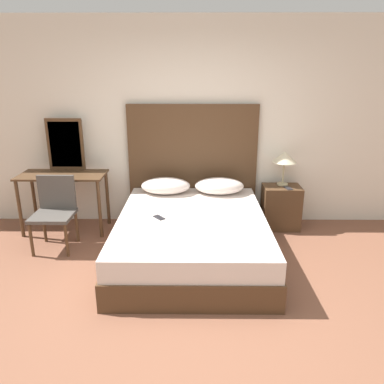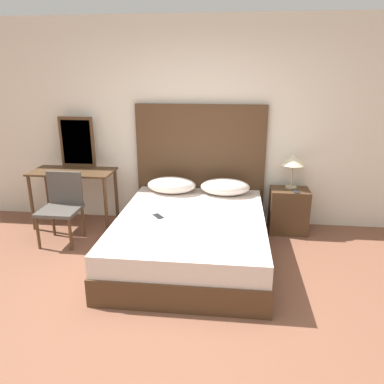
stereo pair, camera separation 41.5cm
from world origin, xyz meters
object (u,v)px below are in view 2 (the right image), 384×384
(bed, at_px, (191,237))
(nightstand, at_px, (288,211))
(phone_on_bed, at_px, (158,216))
(table_lamp, at_px, (293,160))
(phone_on_nightstand, at_px, (296,191))
(chair, at_px, (62,203))
(vanity_desk, at_px, (73,180))

(bed, relative_size, nightstand, 3.65)
(phone_on_bed, height_order, table_lamp, table_lamp)
(bed, bearing_deg, table_lamp, 37.89)
(bed, distance_m, phone_on_bed, 0.44)
(bed, xyz_separation_m, phone_on_nightstand, (1.24, 0.77, 0.34))
(phone_on_bed, relative_size, chair, 0.19)
(phone_on_bed, relative_size, vanity_desk, 0.15)
(phone_on_bed, relative_size, nightstand, 0.28)
(phone_on_bed, xyz_separation_m, table_lamp, (1.56, 0.98, 0.44))
(table_lamp, height_order, chair, table_lamp)
(phone_on_nightstand, bearing_deg, nightstand, 121.50)
(vanity_desk, bearing_deg, chair, -84.85)
(phone_on_bed, height_order, chair, chair)
(chair, bearing_deg, bed, -9.80)
(nightstand, xyz_separation_m, phone_on_nightstand, (0.06, -0.09, 0.30))
(table_lamp, height_order, vanity_desk, table_lamp)
(phone_on_bed, xyz_separation_m, vanity_desk, (-1.31, 0.80, 0.15))
(table_lamp, bearing_deg, vanity_desk, -176.43)
(bed, distance_m, table_lamp, 1.67)
(nightstand, height_order, chair, chair)
(table_lamp, distance_m, vanity_desk, 2.89)
(chair, bearing_deg, table_lamp, 13.01)
(phone_on_bed, distance_m, table_lamp, 1.89)
(phone_on_bed, xyz_separation_m, nightstand, (1.54, 0.91, -0.21))
(phone_on_bed, height_order, phone_on_nightstand, phone_on_nightstand)
(phone_on_bed, height_order, vanity_desk, vanity_desk)
(bed, distance_m, nightstand, 1.46)
(bed, relative_size, phone_on_bed, 13.19)
(phone_on_bed, xyz_separation_m, phone_on_nightstand, (1.60, 0.82, 0.08))
(phone_on_nightstand, bearing_deg, vanity_desk, -179.66)
(table_lamp, xyz_separation_m, phone_on_nightstand, (0.04, -0.16, -0.36))
(chair, bearing_deg, vanity_desk, 95.15)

